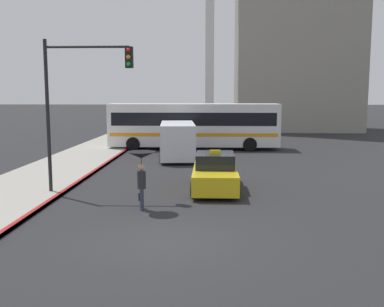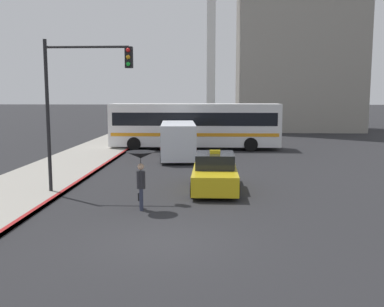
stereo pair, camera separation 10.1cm
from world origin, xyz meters
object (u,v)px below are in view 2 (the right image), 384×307
at_px(ambulance_van, 178,139).
at_px(traffic_light, 80,89).
at_px(city_bus, 195,124).
at_px(taxi, 215,173).
at_px(pedestrian_with_umbrella, 141,163).
at_px(monument_cross, 211,14).

xyz_separation_m(ambulance_van, traffic_light, (-3.04, -9.95, 2.96)).
bearing_deg(city_bus, ambulance_van, 170.62).
bearing_deg(taxi, pedestrian_with_umbrella, 53.20).
bearing_deg(ambulance_van, pedestrian_with_umbrella, 83.54).
xyz_separation_m(city_bus, monument_cross, (1.06, 16.07, 10.44)).
distance_m(taxi, pedestrian_with_umbrella, 4.37).
bearing_deg(pedestrian_with_umbrella, ambulance_van, -14.59).
bearing_deg(traffic_light, city_bus, 75.62).
bearing_deg(monument_cross, taxi, -89.35).
bearing_deg(ambulance_van, taxi, 99.27).
xyz_separation_m(city_bus, traffic_light, (-3.86, -15.04, 2.38)).
relative_size(ambulance_van, monument_cross, 0.25).
bearing_deg(city_bus, monument_cross, -4.03).
height_order(city_bus, traffic_light, traffic_light).
relative_size(taxi, ambulance_van, 0.80).
xyz_separation_m(ambulance_van, monument_cross, (1.88, 21.16, 11.03)).
bearing_deg(monument_cross, ambulance_van, -95.07).
height_order(taxi, traffic_light, traffic_light).
xyz_separation_m(taxi, monument_cross, (-0.34, 29.96, 11.56)).
distance_m(traffic_light, monument_cross, 32.51).
relative_size(ambulance_van, city_bus, 0.45).
relative_size(pedestrian_with_umbrella, traffic_light, 0.34).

